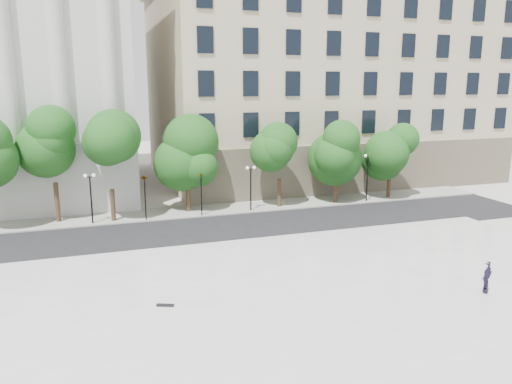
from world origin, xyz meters
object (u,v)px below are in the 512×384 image
at_px(traffic_light_west, 144,177).
at_px(skateboard, 165,305).
at_px(traffic_light_east, 201,172).
at_px(person_lying, 485,289).

bearing_deg(traffic_light_west, skateboard, -93.29).
bearing_deg(traffic_light_east, person_lying, -64.28).
relative_size(person_lying, skateboard, 1.95).
relative_size(traffic_light_east, person_lying, 2.65).
relative_size(traffic_light_west, person_lying, 2.57).
xyz_separation_m(traffic_light_west, traffic_light_east, (4.51, -0.00, 0.14)).
bearing_deg(skateboard, traffic_light_east, 94.66).
xyz_separation_m(traffic_light_west, person_lying, (14.42, -20.57, -2.94)).
height_order(traffic_light_east, skateboard, traffic_light_east).
relative_size(traffic_light_east, skateboard, 5.17).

